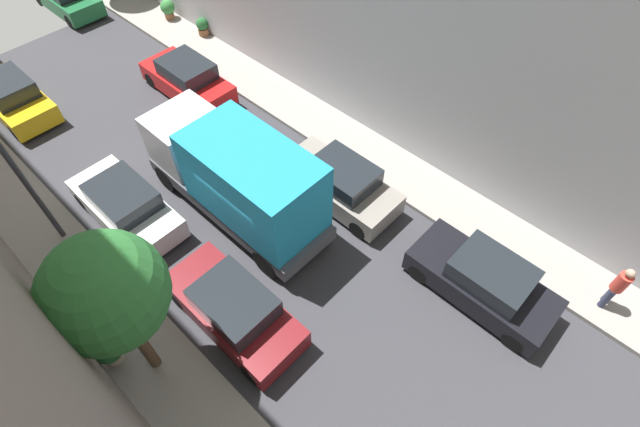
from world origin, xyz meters
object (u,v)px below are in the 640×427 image
parked_car_left_2 (234,309)px  parked_car_right_2 (340,183)px  parked_car_right_3 (188,79)px  street_tree_0 (106,293)px  parked_car_left_4 (13,97)px  potted_plant_3 (203,26)px  potted_plant_0 (109,349)px  parked_car_right_1 (484,281)px  parked_car_left_3 (126,205)px  delivery_truck (237,177)px  potted_plant_4 (168,8)px  pedestrian (618,286)px

parked_car_left_2 → parked_car_right_2: bearing=10.2°
parked_car_right_3 → street_tree_0: bearing=-131.5°
parked_car_left_4 → potted_plant_3: parked_car_left_4 is taller
parked_car_right_2 → potted_plant_0: (-8.34, 0.51, -0.02)m
parked_car_right_1 → parked_car_right_3: size_ratio=1.00×
parked_car_left_3 → potted_plant_3: 10.96m
street_tree_0 → potted_plant_0: (-0.65, 0.90, -3.19)m
parked_car_right_1 → parked_car_left_4: bearing=106.9°
parked_car_left_2 → delivery_truck: bearing=46.0°
potted_plant_0 → parked_car_right_2: bearing=-3.5°
parked_car_left_2 → parked_car_right_3: same height
parked_car_right_3 → potted_plant_3: parked_car_right_3 is taller
parked_car_left_4 → delivery_truck: delivery_truck is taller
potted_plant_3 → potted_plant_4: (-0.22, 2.41, 0.07)m
parked_car_right_1 → delivery_truck: size_ratio=0.64×
parked_car_left_2 → street_tree_0: size_ratio=0.83×
potted_plant_0 → potted_plant_4: 17.30m
parked_car_left_2 → street_tree_0: bearing=165.8°
delivery_truck → potted_plant_0: delivery_truck is taller
parked_car_left_4 → potted_plant_0: parked_car_left_4 is taller
potted_plant_0 → potted_plant_3: potted_plant_0 is taller
parked_car_right_2 → parked_car_right_3: bearing=90.0°
delivery_truck → street_tree_0: (-4.99, -2.21, 2.10)m
parked_car_right_3 → street_tree_0: street_tree_0 is taller
parked_car_right_2 → pedestrian: (2.10, -8.22, 0.35)m
parked_car_right_2 → potted_plant_3: bearing=74.8°
parked_car_right_1 → street_tree_0: bearing=146.7°
pedestrian → potted_plant_3: 19.56m
parked_car_left_4 → parked_car_right_3: (5.40, -4.07, 0.00)m
parked_car_left_3 → parked_car_right_1: size_ratio=1.00×
delivery_truck → potted_plant_4: size_ratio=7.28×
parked_car_left_3 → potted_plant_0: (-2.94, -3.83, -0.02)m
parked_car_right_2 → parked_car_right_3: (0.00, 8.30, 0.00)m
parked_car_left_4 → potted_plant_3: size_ratio=5.13×
parked_car_right_1 → potted_plant_4: parked_car_right_1 is taller
pedestrian → potted_plant_3: pedestrian is taller
delivery_truck → potted_plant_3: 11.16m
parked_car_left_3 → potted_plant_4: parked_car_left_3 is taller
potted_plant_4 → parked_car_left_3: bearing=-131.3°
parked_car_right_1 → parked_car_left_2: bearing=140.4°
parked_car_left_3 → parked_car_right_3: (5.40, 3.96, 0.00)m
parked_car_left_4 → parked_car_left_3: bearing=-90.0°
parked_car_right_3 → potted_plant_0: size_ratio=4.19×
parked_car_left_4 → delivery_truck: (2.70, -10.55, 1.07)m
street_tree_0 → potted_plant_4: (10.53, 14.10, -3.24)m
parked_car_left_4 → parked_car_right_1: size_ratio=1.00×
potted_plant_3 → delivery_truck: bearing=-121.3°
parked_car_left_2 → parked_car_right_3: (5.40, 9.27, 0.00)m
parked_car_left_3 → street_tree_0: bearing=-115.8°
parked_car_left_4 → delivery_truck: bearing=-75.6°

